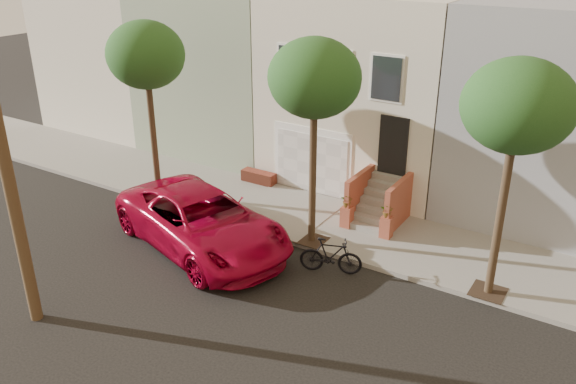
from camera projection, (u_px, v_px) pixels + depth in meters
The scene contains 9 objects.
ground at pixel (208, 293), 16.00m from camera, with size 90.00×90.00×0.00m, color black.
sidewalk at pixel (307, 217), 20.12m from camera, with size 40.00×3.70×0.15m, color gray.
house_row at pixel (383, 82), 23.21m from camera, with size 33.10×11.70×7.00m.
tree_left at pixel (146, 56), 19.58m from camera, with size 2.70×2.57×6.30m.
tree_mid at pixel (314, 79), 16.42m from camera, with size 2.70×2.57×6.30m.
tree_right at pixel (518, 108), 13.75m from camera, with size 2.70×2.57×6.30m.
utility_pole at pixel (513, 256), 7.54m from camera, with size 23.60×1.22×10.00m.
pickup_truck at pixel (202, 221), 18.01m from camera, with size 3.00×6.50×1.81m, color #9D0323.
motorcycle at pixel (331, 256), 16.79m from camera, with size 0.51×1.81×1.09m, color black.
Camera 1 is at (9.04, -10.30, 8.98)m, focal length 36.57 mm.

